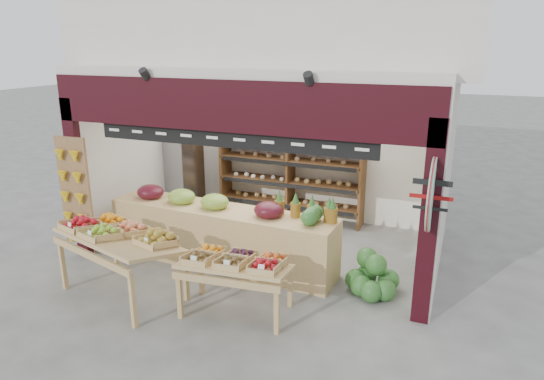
{
  "coord_description": "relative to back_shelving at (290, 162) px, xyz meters",
  "views": [
    {
      "loc": [
        3.04,
        -6.91,
        3.47
      ],
      "look_at": [
        0.34,
        -0.2,
        1.26
      ],
      "focal_mm": 32.0,
      "sensor_mm": 36.0,
      "label": 1
    }
  ],
  "objects": [
    {
      "name": "display_table_left",
      "position": [
        -1.22,
        -3.82,
        -0.3
      ],
      "size": [
        1.98,
        1.45,
        1.11
      ],
      "color": "#DAB870",
      "rests_on": "ground"
    },
    {
      "name": "shop_structure",
      "position": [
        0.14,
        -0.34,
        2.75
      ],
      "size": [
        6.36,
        5.12,
        5.4
      ],
      "color": "silver",
      "rests_on": "ground"
    },
    {
      "name": "refrigerator",
      "position": [
        -2.26,
        -0.42,
        -0.34
      ],
      "size": [
        0.81,
        0.81,
        1.67
      ],
      "primitive_type": "cube",
      "rotation": [
        0.0,
        0.0,
        -0.3
      ],
      "color": "#AEB1B5",
      "rests_on": "ground"
    },
    {
      "name": "banana_board",
      "position": [
        -2.59,
        -3.13,
        -0.06
      ],
      "size": [
        0.6,
        0.15,
        1.8
      ],
      "color": "olive",
      "rests_on": "ground"
    },
    {
      "name": "display_table_right",
      "position": [
        0.59,
        -3.71,
        -0.45
      ],
      "size": [
        1.5,
        0.94,
        0.93
      ],
      "color": "#DAB870",
      "rests_on": "ground"
    },
    {
      "name": "cardboard_stack",
      "position": [
        -1.43,
        -1.46,
        -0.93
      ],
      "size": [
        1.09,
        0.78,
        0.67
      ],
      "color": "silver",
      "rests_on": "ground"
    },
    {
      "name": "gift_sign",
      "position": [
        2.89,
        -3.1,
        0.58
      ],
      "size": [
        0.04,
        0.93,
        0.92
      ],
      "color": "#B0DEC5",
      "rests_on": "ground"
    },
    {
      "name": "mid_counter",
      "position": [
        -0.29,
        -2.46,
        -0.66
      ],
      "size": [
        3.82,
        0.92,
        1.17
      ],
      "color": "#DAB870",
      "rests_on": "ground"
    },
    {
      "name": "back_shelving",
      "position": [
        0.0,
        0.0,
        0.0
      ],
      "size": [
        2.97,
        0.49,
        1.84
      ],
      "color": "brown",
      "rests_on": "ground"
    },
    {
      "name": "ground",
      "position": [
        0.14,
        -1.96,
        -1.17
      ],
      "size": [
        60.0,
        60.0,
        0.0
      ],
      "primitive_type": "plane",
      "color": "#62625D",
      "rests_on": "ground"
    },
    {
      "name": "watermelon_pile",
      "position": [
        2.16,
        -2.51,
        -0.95
      ],
      "size": [
        0.76,
        0.78,
        0.59
      ],
      "color": "#1B521F",
      "rests_on": "ground"
    }
  ]
}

